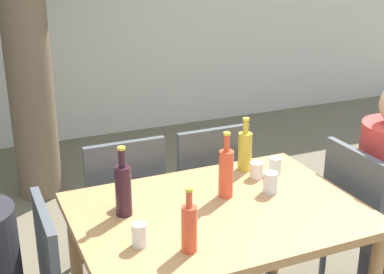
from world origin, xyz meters
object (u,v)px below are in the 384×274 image
at_px(drinking_glass_1, 256,170).
at_px(drinking_glass_4, 270,183).
at_px(patio_chair_1, 366,216).
at_px(soda_bottle_3, 226,172).
at_px(drinking_glass_0, 275,166).
at_px(soda_bottle_2, 189,227).
at_px(oil_cruet_1, 245,150).
at_px(patio_chair_3, 205,185).
at_px(dining_table_front, 218,225).
at_px(drinking_glass_3, 139,235).
at_px(drinking_glass_2, 126,195).
at_px(patio_chair_2, 122,201).
at_px(wine_bottle_0, 123,189).

bearing_deg(drinking_glass_1, drinking_glass_4, -98.44).
relative_size(patio_chair_1, soda_bottle_3, 2.80).
height_order(drinking_glass_0, drinking_glass_4, drinking_glass_4).
relative_size(soda_bottle_2, drinking_glass_0, 3.02).
height_order(patio_chair_1, oil_cruet_1, oil_cruet_1).
xyz_separation_m(patio_chair_3, oil_cruet_1, (0.07, -0.35, 0.34)).
relative_size(dining_table_front, oil_cruet_1, 4.51).
distance_m(soda_bottle_2, soda_bottle_3, 0.51).
bearing_deg(patio_chair_3, soda_bottle_3, 73.93).
relative_size(patio_chair_3, oil_cruet_1, 3.15).
relative_size(drinking_glass_1, drinking_glass_3, 0.85).
bearing_deg(patio_chair_3, drinking_glass_2, 37.73).
bearing_deg(patio_chair_2, dining_table_front, 110.48).
bearing_deg(drinking_glass_4, soda_bottle_2, -150.54).
distance_m(wine_bottle_0, oil_cruet_1, 0.77).
relative_size(patio_chair_2, drinking_glass_3, 9.24).
height_order(soda_bottle_3, drinking_glass_3, soda_bottle_3).
distance_m(patio_chair_1, drinking_glass_2, 1.31).
bearing_deg(drinking_glass_4, patio_chair_2, 131.44).
bearing_deg(patio_chair_3, soda_bottle_2, 61.60).
distance_m(oil_cruet_1, drinking_glass_1, 0.14).
bearing_deg(drinking_glass_3, patio_chair_1, 6.58).
distance_m(patio_chair_2, oil_cruet_1, 0.76).
xyz_separation_m(patio_chair_2, drinking_glass_2, (-0.11, -0.49, 0.28)).
height_order(patio_chair_2, drinking_glass_3, patio_chair_2).
bearing_deg(wine_bottle_0, patio_chair_2, 75.68).
bearing_deg(oil_cruet_1, drinking_glass_2, -168.39).
distance_m(patio_chair_1, drinking_glass_0, 0.57).
relative_size(wine_bottle_0, drinking_glass_4, 3.11).
height_order(patio_chair_2, drinking_glass_4, patio_chair_2).
distance_m(soda_bottle_2, drinking_glass_1, 0.78).
xyz_separation_m(wine_bottle_0, drinking_glass_2, (0.03, 0.08, -0.07)).
bearing_deg(wine_bottle_0, drinking_glass_0, 7.44).
bearing_deg(drinking_glass_3, oil_cruet_1, 33.60).
relative_size(patio_chair_3, drinking_glass_4, 8.73).
height_order(patio_chair_3, drinking_glass_1, patio_chair_3).
bearing_deg(drinking_glass_4, wine_bottle_0, 174.45).
bearing_deg(drinking_glass_1, soda_bottle_3, -152.29).
relative_size(drinking_glass_1, drinking_glass_2, 0.79).
distance_m(patio_chair_3, drinking_glass_4, 0.70).
relative_size(patio_chair_3, soda_bottle_2, 3.34).
relative_size(wine_bottle_0, soda_bottle_3, 1.00).
relative_size(patio_chair_1, drinking_glass_0, 10.09).
xyz_separation_m(patio_chair_2, soda_bottle_2, (0.00, -0.96, 0.33)).
xyz_separation_m(oil_cruet_1, drinking_glass_2, (-0.70, -0.14, -0.06)).
xyz_separation_m(patio_chair_3, drinking_glass_2, (-0.64, -0.49, 0.28)).
distance_m(wine_bottle_0, soda_bottle_2, 0.42).
bearing_deg(soda_bottle_3, soda_bottle_2, -133.35).
xyz_separation_m(patio_chair_3, drinking_glass_1, (0.07, -0.46, 0.27)).
height_order(soda_bottle_2, drinking_glass_0, soda_bottle_2).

